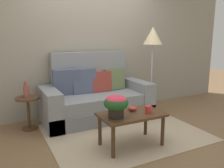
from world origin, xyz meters
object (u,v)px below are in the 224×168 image
side_table (28,107)px  snack_bowl (133,108)px  potted_plant (116,104)px  couch (96,99)px  coffee_table (131,118)px  coffee_mug (148,109)px  floor_lamp (153,41)px  table_vase (26,91)px

side_table → snack_bowl: (1.22, -1.14, 0.13)m
side_table → potted_plant: 1.58m
couch → coffee_table: bearing=-90.1°
coffee_mug → snack_bowl: bearing=126.8°
floor_lamp → snack_bowl: floor_lamp is taller
side_table → coffee_mug: size_ratio=4.19×
side_table → coffee_mug: 1.90m
side_table → couch: bearing=0.2°
potted_plant → table_vase: size_ratio=1.22×
potted_plant → couch: bearing=78.6°
potted_plant → snack_bowl: size_ratio=2.52×
coffee_table → floor_lamp: bearing=44.8°
snack_bowl → floor_lamp: bearing=44.3°
snack_bowl → couch: bearing=93.4°
coffee_table → side_table: (-1.15, 1.23, -0.03)m
coffee_table → coffee_mug: (0.21, -0.09, 0.12)m
coffee_mug → snack_bowl: coffee_mug is taller
floor_lamp → coffee_mug: floor_lamp is taller
floor_lamp → couch: bearing=175.2°
floor_lamp → potted_plant: size_ratio=5.25×
couch → floor_lamp: size_ratio=1.17×
side_table → floor_lamp: 2.51m
side_table → coffee_mug: (1.36, -1.32, 0.15)m
floor_lamp → coffee_mug: bearing=-127.4°
coffee_table → potted_plant: potted_plant is taller
floor_lamp → side_table: bearing=177.7°
potted_plant → side_table: bearing=125.2°
side_table → potted_plant: (0.90, -1.27, 0.27)m
couch → coffee_mug: bearing=-81.3°
snack_bowl → side_table: bearing=137.1°
couch → coffee_mug: 1.34m
floor_lamp → table_vase: 2.42m
coffee_table → coffee_mug: size_ratio=6.81×
floor_lamp → coffee_table: bearing=-135.2°
side_table → snack_bowl: bearing=-42.9°
floor_lamp → snack_bowl: 1.73m
side_table → potted_plant: potted_plant is taller
side_table → table_vase: bearing=142.3°
table_vase → snack_bowl: bearing=-42.9°
side_table → table_vase: (-0.01, 0.01, 0.27)m
potted_plant → snack_bowl: (0.33, 0.13, -0.14)m
floor_lamp → table_vase: size_ratio=6.39×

